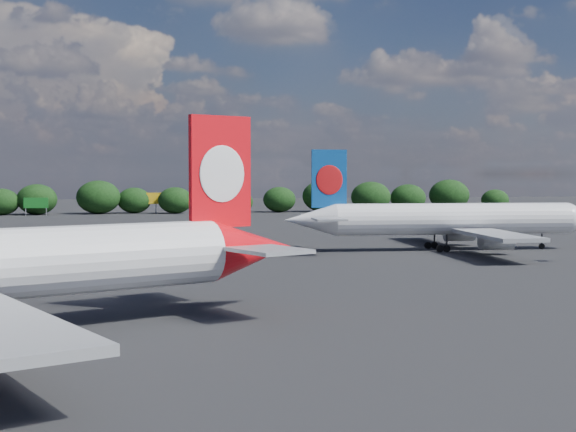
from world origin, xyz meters
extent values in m
plane|color=black|center=(0.00, 60.00, 0.00)|extent=(500.00, 500.00, 0.00)
cone|color=red|center=(16.04, 27.56, 4.66)|extent=(8.73, 7.36, 4.66)
cube|color=red|center=(13.50, 26.39, 10.63)|extent=(4.85, 2.57, 8.39)
ellipsoid|color=white|center=(13.62, 26.14, 10.46)|extent=(3.64, 1.81, 4.29)
ellipsoid|color=white|center=(13.38, 26.65, 10.46)|extent=(3.64, 1.81, 4.29)
cube|color=#999CA1|center=(16.49, 22.12, 5.04)|extent=(6.15, 6.84, 0.28)
cube|color=#999CA1|center=(12.20, 31.44, 5.04)|extent=(6.15, 6.84, 0.28)
cylinder|color=black|center=(-0.58, 16.83, 1.40)|extent=(0.35, 0.35, 2.33)
cylinder|color=black|center=(-0.58, 16.83, 0.51)|extent=(1.11, 0.81, 1.03)
cylinder|color=black|center=(0.36, 17.25, 0.51)|extent=(1.11, 0.81, 1.03)
cylinder|color=white|center=(49.76, 69.60, 4.31)|extent=(32.96, 5.93, 4.31)
sphere|color=white|center=(66.13, 68.79, 4.31)|extent=(4.52, 4.52, 4.31)
cone|color=white|center=(29.94, 70.58, 4.31)|extent=(7.11, 4.65, 4.31)
cube|color=#0D4795|center=(32.53, 70.45, 9.84)|extent=(4.76, 0.67, 7.76)
ellipsoid|color=red|center=(32.51, 70.20, 9.68)|extent=(3.63, 0.35, 3.97)
ellipsoid|color=red|center=(32.54, 70.71, 9.68)|extent=(3.63, 0.35, 3.97)
cube|color=#999CA1|center=(31.43, 65.76, 4.66)|extent=(4.13, 5.36, 0.26)
cube|color=#999CA1|center=(31.90, 75.24, 4.66)|extent=(4.13, 5.36, 0.26)
cube|color=#999CA1|center=(50.93, 58.32, 2.93)|extent=(6.45, 17.51, 0.47)
cube|color=#999CA1|center=(52.04, 80.72, 2.93)|extent=(6.45, 17.51, 0.47)
cylinder|color=#999CA1|center=(52.87, 62.54, 1.81)|extent=(4.42, 2.54, 2.33)
cube|color=#999CA1|center=(52.87, 62.54, 2.42)|extent=(1.91, 0.35, 1.04)
cylinder|color=#999CA1|center=(53.55, 76.33, 1.81)|extent=(4.42, 2.54, 2.33)
cube|color=#999CA1|center=(53.55, 76.33, 2.42)|extent=(1.91, 0.35, 1.04)
cylinder|color=black|center=(47.91, 67.10, 1.29)|extent=(0.25, 0.25, 2.16)
cylinder|color=black|center=(47.91, 67.10, 0.47)|extent=(0.97, 0.43, 0.95)
cylinder|color=black|center=(46.96, 67.15, 0.47)|extent=(0.97, 0.43, 0.95)
cylinder|color=black|center=(48.16, 72.27, 1.29)|extent=(0.25, 0.25, 2.16)
cylinder|color=black|center=(48.16, 72.27, 0.47)|extent=(0.97, 0.43, 0.95)
cylinder|color=black|center=(47.22, 72.32, 0.47)|extent=(0.97, 0.43, 0.95)
cylinder|color=black|center=(62.69, 68.96, 1.25)|extent=(0.22, 0.22, 2.16)
cylinder|color=black|center=(62.69, 68.96, 0.39)|extent=(0.79, 0.34, 0.78)
cube|color=#125C1A|center=(-18.00, 176.00, 3.20)|extent=(6.00, 0.30, 2.60)
cylinder|color=#96999F|center=(-20.50, 176.00, 1.00)|extent=(0.20, 0.20, 2.00)
cylinder|color=#96999F|center=(-15.50, 176.00, 1.00)|extent=(0.20, 0.20, 2.00)
cube|color=gold|center=(12.00, 182.00, 4.00)|extent=(5.00, 0.30, 3.00)
cylinder|color=#96999F|center=(12.00, 182.00, 1.25)|extent=(0.30, 0.30, 2.50)
ellipsoid|color=black|center=(-26.76, 179.70, 3.37)|extent=(8.77, 7.42, 6.75)
ellipsoid|color=black|center=(-18.28, 180.50, 3.94)|extent=(10.24, 8.67, 7.88)
ellipsoid|color=black|center=(-2.91, 181.77, 4.39)|extent=(11.42, 9.66, 8.78)
ellipsoid|color=black|center=(6.33, 183.59, 3.43)|extent=(8.91, 7.54, 6.86)
ellipsoid|color=black|center=(17.02, 180.28, 3.50)|extent=(9.10, 7.70, 7.00)
ellipsoid|color=black|center=(34.06, 180.65, 2.96)|extent=(7.70, 6.52, 5.92)
ellipsoid|color=black|center=(45.46, 182.32, 3.47)|extent=(9.03, 7.64, 6.95)
ellipsoid|color=black|center=(57.58, 182.56, 4.32)|extent=(11.22, 9.50, 8.63)
ellipsoid|color=black|center=(69.63, 176.06, 4.20)|extent=(10.93, 9.25, 8.41)
ellipsoid|color=black|center=(80.98, 178.16, 3.82)|extent=(9.94, 8.41, 7.65)
ellipsoid|color=black|center=(94.41, 181.58, 4.46)|extent=(11.60, 9.82, 8.92)
ellipsoid|color=black|center=(106.81, 178.17, 3.06)|extent=(7.96, 6.74, 6.12)
camera|label=1|loc=(7.41, -33.92, 10.45)|focal=50.00mm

